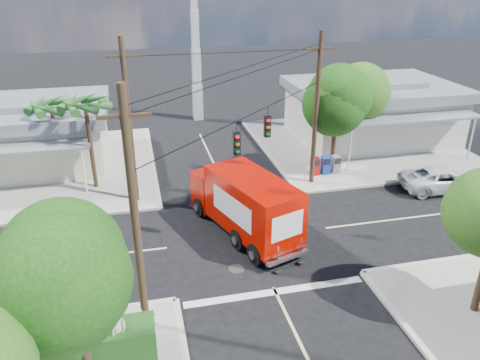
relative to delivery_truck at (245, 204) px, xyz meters
name	(u,v)px	position (x,y,z in m)	size (l,w,h in m)	color
ground	(249,238)	(0.11, -0.50, -1.62)	(120.00, 120.00, 0.00)	black
sidewalk_ne	(355,144)	(10.99, 10.38, -1.55)	(14.12, 14.12, 0.14)	#A59F95
sidewalk_nw	(45,171)	(-10.77, 10.38, -1.55)	(14.12, 14.12, 0.14)	#A59F95
road_markings	(257,254)	(0.11, -1.97, -1.61)	(32.00, 32.00, 0.01)	beige
building_ne	(372,109)	(12.61, 11.47, 0.70)	(11.80, 10.20, 4.50)	silver
building_nw	(24,132)	(-11.89, 11.97, 0.60)	(10.80, 10.20, 4.30)	beige
radio_tower	(196,53)	(0.61, 19.50, 4.02)	(0.80, 0.80, 17.00)	silver
tree_sw_front	(72,273)	(-6.88, -8.04, 2.71)	(3.88, 3.78, 6.03)	#422D1C
tree_ne_front	(338,99)	(7.32, 6.26, 3.15)	(4.21, 4.14, 6.66)	#422D1C
tree_ne_back	(360,97)	(9.92, 8.46, 2.57)	(3.77, 3.66, 5.82)	#422D1C
palm_nw_front	(85,106)	(-7.39, 7.00, 3.42)	(3.01, 3.08, 5.59)	#422D1C
palm_nw_back	(51,107)	(-9.39, 8.50, 3.05)	(3.01, 3.08, 5.19)	#422D1C
utility_poles	(209,139)	(-1.47, 1.11, 3.05)	(12.00, 10.68, 9.00)	#473321
picket_fence	(68,332)	(-7.69, -6.10, -0.94)	(5.94, 0.06, 1.00)	silver
hedge_sw	(59,350)	(-7.89, -6.90, -0.93)	(6.20, 1.20, 1.10)	#1C3F15
vending_boxes	(325,165)	(6.61, 5.70, -0.93)	(1.90, 0.50, 1.10)	#A5110A
delivery_truck	(245,204)	(0.00, 0.00, 0.00)	(4.44, 7.66, 3.19)	black
parked_car	(443,179)	(12.50, 2.15, -0.93)	(2.28, 4.95, 1.38)	silver
pedestrian	(118,334)	(-5.97, -7.05, -0.53)	(0.70, 0.46, 1.91)	#B7B09D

